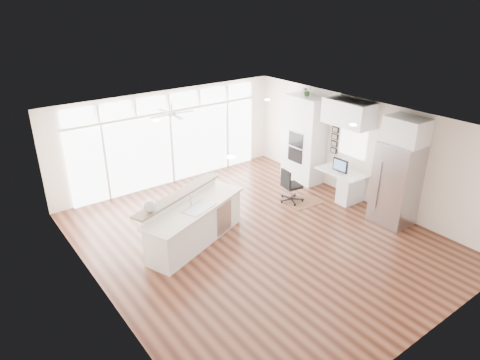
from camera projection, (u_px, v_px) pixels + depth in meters
floor at (257, 238)px, 9.78m from camera, size 7.00×8.00×0.02m
ceiling at (259, 124)px, 8.67m from camera, size 7.00×8.00×0.02m
wall_back at (170, 137)px, 12.15m from camera, size 7.00×0.04×2.70m
wall_front at (428, 275)px, 6.30m from camera, size 7.00×0.04×2.70m
wall_left at (99, 235)px, 7.31m from camera, size 0.04×8.00×2.70m
wall_right at (362, 151)px, 11.14m from camera, size 0.04×8.00×2.70m
glass_wall at (171, 148)px, 12.23m from camera, size 5.80×0.06×2.08m
transom_row at (168, 102)px, 11.69m from camera, size 5.90×0.06×0.40m
desk_window at (353, 141)px, 11.25m from camera, size 0.04×0.85×0.85m
ceiling_fan at (172, 110)px, 10.54m from camera, size 1.16×1.16×0.32m
recessed_lights at (253, 123)px, 8.83m from camera, size 3.40×3.00×0.02m
oven_cabinet at (304, 139)px, 12.32m from camera, size 0.64×1.20×2.50m
desk_nook at (340, 184)px, 11.55m from camera, size 0.72×1.30×0.76m
upper_cabinets at (349, 113)px, 10.77m from camera, size 0.64×1.30×0.64m
refrigerator at (396, 184)px, 10.08m from camera, size 0.76×0.90×2.00m
fridge_cabinet at (406, 131)px, 9.58m from camera, size 0.64×0.90×0.60m
framed_photos at (335, 140)px, 11.77m from camera, size 0.06×0.22×0.80m
kitchen_island at (196, 221)px, 9.40m from camera, size 2.93×1.96×1.09m
rug at (303, 202)px, 11.41m from camera, size 0.95×0.73×0.01m
office_chair at (292, 185)px, 11.29m from camera, size 0.53×0.50×0.92m
fishbowl at (150, 206)px, 8.58m from camera, size 0.32×0.32×0.25m
monitor at (340, 165)px, 11.27m from camera, size 0.10×0.47×0.39m
keyboard at (335, 173)px, 11.26m from camera, size 0.16×0.31×0.02m
potted_plant at (307, 92)px, 11.76m from camera, size 0.28×0.30×0.22m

